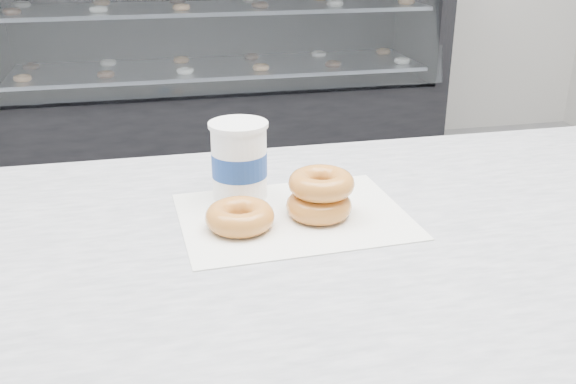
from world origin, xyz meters
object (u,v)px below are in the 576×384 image
Objects in this scene: display_case at (220,83)px; donut_stack at (320,194)px; donut_single at (240,216)px; coffee_cup at (239,160)px.

display_case reaches higher than donut_stack.
display_case is at bearing 83.99° from donut_single.
display_case is 19.01× the size of coffee_cup.
donut_stack is 0.15m from coffee_cup.
donut_stack reaches higher than donut_single.
donut_stack is at bearing -32.79° from coffee_cup.
display_case is 2.63m from coffee_cup.
display_case is 23.63× the size of donut_single.
donut_single is at bearing -96.01° from display_case.
donut_single is 0.13m from coffee_cup.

